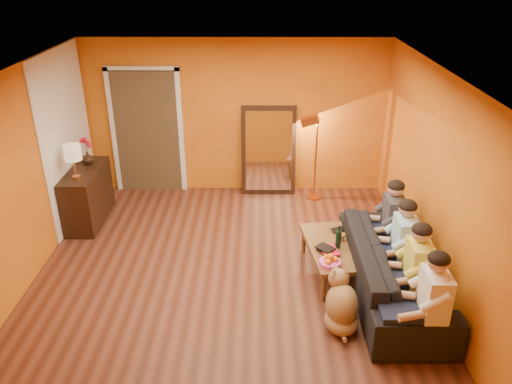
{
  "coord_description": "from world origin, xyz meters",
  "views": [
    {
      "loc": [
        0.39,
        -5.3,
        3.78
      ],
      "look_at": [
        0.35,
        0.5,
        1.0
      ],
      "focal_mm": 35.0,
      "sensor_mm": 36.0,
      "label": 1
    }
  ],
  "objects_px": {
    "sideboard": "(88,196)",
    "vase": "(88,158)",
    "sofa": "(392,269)",
    "floor_lamp": "(316,159)",
    "person_mid_right": "(404,246)",
    "dog": "(342,301)",
    "wine_bottle": "(338,237)",
    "laptop": "(343,231)",
    "table_lamp": "(74,162)",
    "mirror_frame": "(269,150)",
    "person_far_left": "(433,304)",
    "coffee_table": "(332,259)",
    "person_far_right": "(393,224)",
    "person_mid_left": "(417,272)",
    "tumbler": "(341,237)"
  },
  "relations": [
    {
      "from": "sideboard",
      "to": "vase",
      "type": "bearing_deg",
      "value": 90.0
    },
    {
      "from": "sofa",
      "to": "floor_lamp",
      "type": "xyz_separation_m",
      "value": [
        -0.68,
        2.62,
        0.37
      ]
    },
    {
      "from": "person_mid_right",
      "to": "sideboard",
      "type": "bearing_deg",
      "value": 158.46
    },
    {
      "from": "dog",
      "to": "wine_bottle",
      "type": "xyz_separation_m",
      "value": [
        0.08,
        0.99,
        0.23
      ]
    },
    {
      "from": "person_mid_right",
      "to": "laptop",
      "type": "height_order",
      "value": "person_mid_right"
    },
    {
      "from": "dog",
      "to": "person_mid_right",
      "type": "height_order",
      "value": "person_mid_right"
    },
    {
      "from": "table_lamp",
      "to": "sofa",
      "type": "bearing_deg",
      "value": -19.78
    },
    {
      "from": "mirror_frame",
      "to": "person_far_left",
      "type": "relative_size",
      "value": 1.25
    },
    {
      "from": "coffee_table",
      "to": "person_far_right",
      "type": "height_order",
      "value": "person_far_right"
    },
    {
      "from": "sideboard",
      "to": "laptop",
      "type": "relative_size",
      "value": 3.94
    },
    {
      "from": "table_lamp",
      "to": "person_mid_left",
      "type": "xyz_separation_m",
      "value": [
        4.37,
        -1.97,
        -0.49
      ]
    },
    {
      "from": "person_far_left",
      "to": "wine_bottle",
      "type": "bearing_deg",
      "value": 118.54
    },
    {
      "from": "floor_lamp",
      "to": "tumbler",
      "type": "height_order",
      "value": "floor_lamp"
    },
    {
      "from": "tumbler",
      "to": "sofa",
      "type": "bearing_deg",
      "value": -44.7
    },
    {
      "from": "sofa",
      "to": "vase",
      "type": "distance_m",
      "value": 4.76
    },
    {
      "from": "coffee_table",
      "to": "tumbler",
      "type": "xyz_separation_m",
      "value": [
        0.12,
        0.12,
        0.26
      ]
    },
    {
      "from": "person_mid_right",
      "to": "person_far_right",
      "type": "distance_m",
      "value": 0.55
    },
    {
      "from": "tumbler",
      "to": "vase",
      "type": "distance_m",
      "value": 4.03
    },
    {
      "from": "coffee_table",
      "to": "person_far_left",
      "type": "distance_m",
      "value": 1.67
    },
    {
      "from": "tumbler",
      "to": "vase",
      "type": "height_order",
      "value": "vase"
    },
    {
      "from": "mirror_frame",
      "to": "laptop",
      "type": "height_order",
      "value": "mirror_frame"
    },
    {
      "from": "floor_lamp",
      "to": "person_far_right",
      "type": "height_order",
      "value": "floor_lamp"
    },
    {
      "from": "mirror_frame",
      "to": "sideboard",
      "type": "bearing_deg",
      "value": -158.84
    },
    {
      "from": "table_lamp",
      "to": "vase",
      "type": "bearing_deg",
      "value": 90.0
    },
    {
      "from": "wine_bottle",
      "to": "tumbler",
      "type": "bearing_deg",
      "value": 67.62
    },
    {
      "from": "tumbler",
      "to": "laptop",
      "type": "height_order",
      "value": "tumbler"
    },
    {
      "from": "person_mid_right",
      "to": "wine_bottle",
      "type": "xyz_separation_m",
      "value": [
        -0.74,
        0.27,
        -0.03
      ]
    },
    {
      "from": "sofa",
      "to": "person_far_left",
      "type": "height_order",
      "value": "person_far_left"
    },
    {
      "from": "mirror_frame",
      "to": "coffee_table",
      "type": "xyz_separation_m",
      "value": [
        0.79,
        -2.49,
        -0.55
      ]
    },
    {
      "from": "mirror_frame",
      "to": "coffee_table",
      "type": "height_order",
      "value": "mirror_frame"
    },
    {
      "from": "person_mid_left",
      "to": "laptop",
      "type": "bearing_deg",
      "value": 116.75
    },
    {
      "from": "floor_lamp",
      "to": "dog",
      "type": "bearing_deg",
      "value": -80.29
    },
    {
      "from": "coffee_table",
      "to": "floor_lamp",
      "type": "height_order",
      "value": "floor_lamp"
    },
    {
      "from": "floor_lamp",
      "to": "tumbler",
      "type": "relative_size",
      "value": 14.15
    },
    {
      "from": "person_far_right",
      "to": "dog",
      "type": "bearing_deg",
      "value": -123.11
    },
    {
      "from": "floor_lamp",
      "to": "coffee_table",
      "type": "bearing_deg",
      "value": -79.58
    },
    {
      "from": "floor_lamp",
      "to": "person_mid_left",
      "type": "bearing_deg",
      "value": -65.21
    },
    {
      "from": "dog",
      "to": "person_mid_right",
      "type": "relative_size",
      "value": 0.57
    },
    {
      "from": "coffee_table",
      "to": "person_mid_right",
      "type": "relative_size",
      "value": 1.0
    },
    {
      "from": "floor_lamp",
      "to": "tumbler",
      "type": "bearing_deg",
      "value": -76.27
    },
    {
      "from": "person_far_right",
      "to": "tumbler",
      "type": "relative_size",
      "value": 11.99
    },
    {
      "from": "coffee_table",
      "to": "wine_bottle",
      "type": "bearing_deg",
      "value": -52.95
    },
    {
      "from": "floor_lamp",
      "to": "laptop",
      "type": "bearing_deg",
      "value": -73.98
    },
    {
      "from": "sideboard",
      "to": "dog",
      "type": "xyz_separation_m",
      "value": [
        3.54,
        -2.44,
        -0.08
      ]
    },
    {
      "from": "tumbler",
      "to": "dog",
      "type": "bearing_deg",
      "value": -97.58
    },
    {
      "from": "person_mid_right",
      "to": "mirror_frame",
      "type": "bearing_deg",
      "value": 119.39
    },
    {
      "from": "person_mid_right",
      "to": "wine_bottle",
      "type": "bearing_deg",
      "value": 160.17
    },
    {
      "from": "laptop",
      "to": "vase",
      "type": "distance_m",
      "value": 4.01
    },
    {
      "from": "dog",
      "to": "wine_bottle",
      "type": "height_order",
      "value": "wine_bottle"
    },
    {
      "from": "person_far_left",
      "to": "person_mid_right",
      "type": "xyz_separation_m",
      "value": [
        0.0,
        1.1,
        0.0
      ]
    }
  ]
}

